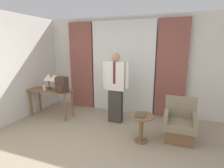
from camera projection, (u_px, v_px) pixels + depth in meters
The scene contains 14 objects.
ground_plane at pixel (77, 164), 2.90m from camera, with size 16.00×16.00×0.00m, color gray.
wall_back at pixel (124, 65), 5.04m from camera, with size 10.00×0.06×2.70m.
curtain_sheer_center at pixel (122, 68), 4.93m from camera, with size 1.80×0.06×2.58m.
curtain_drape_left at pixel (81, 66), 5.37m from camera, with size 0.75×0.06×2.58m.
curtain_drape_right at pixel (171, 70), 4.49m from camera, with size 0.75×0.06×2.58m.
desk at pixel (51, 94), 4.72m from camera, with size 1.23×0.46×0.75m.
table_lamp_left at pixel (48, 78), 4.73m from camera, with size 0.27×0.27×0.41m.
table_lamp_right at pixel (55, 78), 4.66m from camera, with size 0.27×0.27×0.41m.
bottle_near_edge at pixel (44, 88), 4.61m from camera, with size 0.07×0.07×0.17m.
backpack at pixel (62, 85), 4.41m from camera, with size 0.27×0.24×0.40m.
person at pixel (116, 86), 4.30m from camera, with size 0.68×0.22×1.74m.
armchair at pixel (179, 125), 3.57m from camera, with size 0.61×0.54×0.88m.
side_table at pixel (141, 124), 3.50m from camera, with size 0.49×0.49×0.56m.
book at pixel (140, 115), 3.44m from camera, with size 0.20×0.25×0.03m.
Camera 1 is at (1.42, -2.19, 1.93)m, focal length 28.00 mm.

